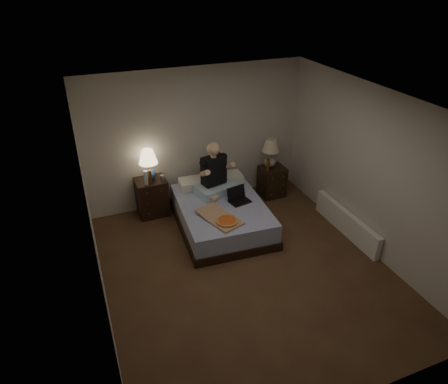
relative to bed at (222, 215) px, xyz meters
name	(u,v)px	position (x,y,z in m)	size (l,w,h in m)	color
floor	(246,270)	(-0.07, -1.19, -0.23)	(4.00, 4.50, 0.00)	brown
ceiling	(252,105)	(-0.07, -1.19, 2.27)	(4.00, 4.50, 0.00)	white
wall_back	(196,138)	(-0.07, 1.06, 1.02)	(4.00, 2.50, 0.00)	silver
wall_front	(357,319)	(-0.07, -3.44, 1.02)	(4.00, 2.50, 0.00)	silver
wall_left	(93,229)	(-2.07, -1.19, 1.02)	(4.50, 2.50, 0.00)	silver
wall_right	(371,172)	(1.93, -1.19, 1.02)	(4.50, 2.50, 0.00)	silver
bed	(222,215)	(0.00, 0.00, 0.00)	(1.37, 1.83, 0.46)	#5D6DBB
nightstand_left	(152,197)	(-1.00, 0.86, 0.11)	(0.52, 0.47, 0.68)	black
nightstand_right	(272,181)	(1.30, 0.66, 0.07)	(0.45, 0.41, 0.59)	black
lamp_left	(149,165)	(-1.00, 0.86, 0.73)	(0.32, 0.32, 0.56)	#284E95
lamp_right	(270,153)	(1.26, 0.72, 0.64)	(0.32, 0.32, 0.56)	#9C9C93
water_bottle	(146,178)	(-1.09, 0.72, 0.58)	(0.07, 0.07, 0.25)	white
soda_can	(162,178)	(-0.81, 0.75, 0.50)	(0.07, 0.07, 0.10)	#B9BAB5
beer_bottle_left	(150,176)	(-1.01, 0.76, 0.57)	(0.06, 0.06, 0.23)	#5F340D
beer_bottle_right	(268,165)	(1.16, 0.59, 0.48)	(0.06, 0.06, 0.23)	#5C330D
person	(215,169)	(0.03, 0.37, 0.69)	(0.66, 0.52, 0.93)	black
laptop	(240,196)	(0.31, -0.06, 0.35)	(0.34, 0.28, 0.24)	black
pizza_box	(227,221)	(-0.14, -0.58, 0.27)	(0.40, 0.76, 0.08)	tan
radiator	(346,223)	(1.86, -0.94, -0.03)	(0.10, 1.60, 0.40)	white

